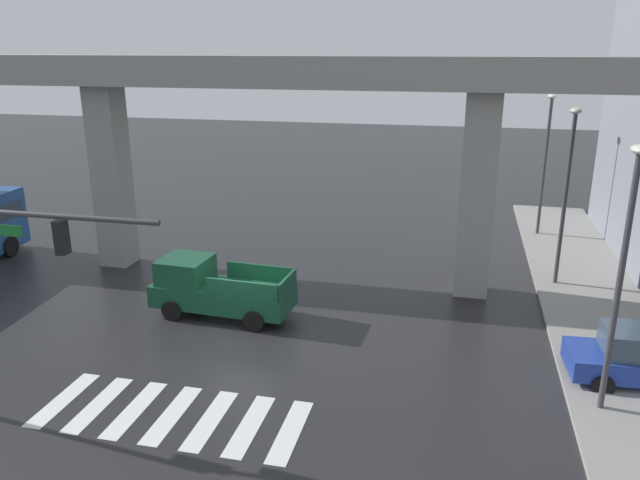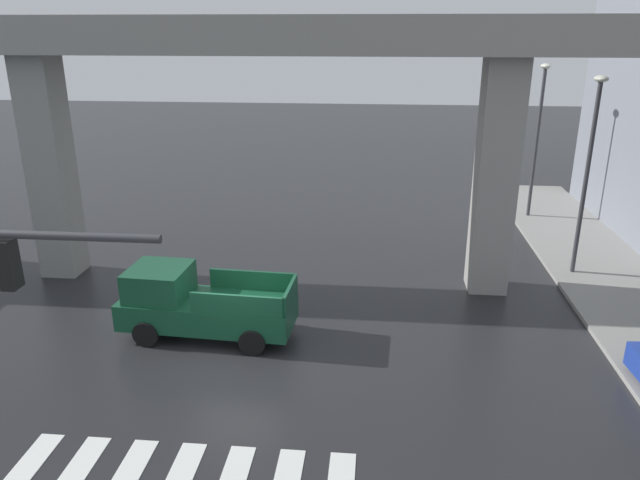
{
  "view_description": "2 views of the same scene",
  "coord_description": "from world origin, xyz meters",
  "px_view_note": "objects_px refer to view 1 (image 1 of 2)",
  "views": [
    {
      "loc": [
        7.11,
        -18.34,
        9.45
      ],
      "look_at": [
        2.06,
        3.41,
        2.39
      ],
      "focal_mm": 34.5,
      "sensor_mm": 36.0,
      "label": 1
    },
    {
      "loc": [
        3.82,
        -14.58,
        8.7
      ],
      "look_at": [
        2.11,
        3.06,
        2.42
      ],
      "focal_mm": 33.56,
      "sensor_mm": 36.0,
      "label": 2
    }
  ],
  "objects_px": {
    "street_lamp_mid_block": "(568,177)",
    "street_lamp_far_north": "(546,149)",
    "pickup_truck": "(215,289)",
    "street_lamp_near_corner": "(624,252)"
  },
  "relations": [
    {
      "from": "street_lamp_mid_block",
      "to": "street_lamp_far_north",
      "type": "relative_size",
      "value": 1.0
    },
    {
      "from": "pickup_truck",
      "to": "street_lamp_mid_block",
      "type": "height_order",
      "value": "street_lamp_mid_block"
    },
    {
      "from": "pickup_truck",
      "to": "street_lamp_far_north",
      "type": "xyz_separation_m",
      "value": [
        12.54,
        12.98,
        3.57
      ]
    },
    {
      "from": "street_lamp_near_corner",
      "to": "street_lamp_far_north",
      "type": "bearing_deg",
      "value": 90.0
    },
    {
      "from": "pickup_truck",
      "to": "street_lamp_mid_block",
      "type": "bearing_deg",
      "value": 24.82
    },
    {
      "from": "street_lamp_near_corner",
      "to": "pickup_truck",
      "type": "bearing_deg",
      "value": 163.87
    },
    {
      "from": "street_lamp_near_corner",
      "to": "street_lamp_far_north",
      "type": "relative_size",
      "value": 1.0
    },
    {
      "from": "street_lamp_mid_block",
      "to": "street_lamp_far_north",
      "type": "bearing_deg",
      "value": 90.0
    },
    {
      "from": "street_lamp_mid_block",
      "to": "street_lamp_far_north",
      "type": "distance_m",
      "value": 7.18
    },
    {
      "from": "pickup_truck",
      "to": "street_lamp_near_corner",
      "type": "distance_m",
      "value": 13.54
    }
  ]
}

